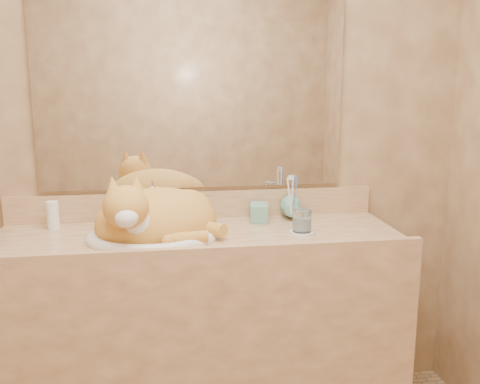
{
  "coord_description": "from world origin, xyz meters",
  "views": [
    {
      "loc": [
        -0.14,
        -1.31,
        1.44
      ],
      "look_at": [
        0.16,
        0.7,
        1.02
      ],
      "focal_mm": 40.0,
      "sensor_mm": 36.0,
      "label": 1
    }
  ],
  "objects": [
    {
      "name": "sink_basin",
      "position": [
        -0.18,
        0.7,
        0.93
      ],
      "size": [
        0.57,
        0.51,
        0.16
      ],
      "primitive_type": null,
      "rotation": [
        0.0,
        0.0,
        -0.21
      ],
      "color": "white",
      "rests_on": "vanity_counter"
    },
    {
      "name": "cat",
      "position": [
        -0.17,
        0.72,
        0.94
      ],
      "size": [
        0.56,
        0.49,
        0.26
      ],
      "primitive_type": null,
      "rotation": [
        0.0,
        0.0,
        0.21
      ],
      "color": "#C4802D",
      "rests_on": "sink_basin"
    },
    {
      "name": "wall_front",
      "position": [
        0.0,
        -1.0,
        1.25
      ],
      "size": [
        2.4,
        0.02,
        2.5
      ],
      "primitive_type": "cube",
      "color": "brown",
      "rests_on": "ground"
    },
    {
      "name": "faucet",
      "position": [
        -0.18,
        0.9,
        0.93
      ],
      "size": [
        0.05,
        0.11,
        0.15
      ],
      "primitive_type": null,
      "rotation": [
        0.0,
        0.0,
        -0.08
      ],
      "color": "silver",
      "rests_on": "vanity_counter"
    },
    {
      "name": "water_glass",
      "position": [
        0.41,
        0.68,
        0.9
      ],
      "size": [
        0.07,
        0.07,
        0.09
      ],
      "primitive_type": "cylinder",
      "color": "silver",
      "rests_on": "saucer"
    },
    {
      "name": "wall_back",
      "position": [
        0.0,
        1.0,
        1.25
      ],
      "size": [
        2.4,
        0.02,
        2.5
      ],
      "primitive_type": "cube",
      "color": "brown",
      "rests_on": "ground"
    },
    {
      "name": "toothbrush_cup",
      "position": [
        0.41,
        0.86,
        0.9
      ],
      "size": [
        0.12,
        0.12,
        0.09
      ],
      "primitive_type": "imported",
      "rotation": [
        0.0,
        0.0,
        -0.18
      ],
      "color": "#65A28D",
      "rests_on": "vanity_counter"
    },
    {
      "name": "vanity_counter",
      "position": [
        0.0,
        0.72,
        0.42
      ],
      "size": [
        1.6,
        0.55,
        0.85
      ],
      "primitive_type": null,
      "color": "#956743",
      "rests_on": "floor"
    },
    {
      "name": "mirror",
      "position": [
        0.0,
        0.99,
        1.39
      ],
      "size": [
        1.3,
        0.02,
        0.8
      ],
      "primitive_type": "cube",
      "color": "white",
      "rests_on": "wall_back"
    },
    {
      "name": "soap_dispenser",
      "position": [
        0.26,
        0.84,
        0.93
      ],
      "size": [
        0.09,
        0.09,
        0.17
      ],
      "primitive_type": "imported",
      "rotation": [
        0.0,
        0.0,
        -0.18
      ],
      "color": "#65A28D",
      "rests_on": "vanity_counter"
    },
    {
      "name": "toothbrushes",
      "position": [
        0.41,
        0.86,
        0.97
      ],
      "size": [
        0.03,
        0.03,
        0.21
      ],
      "primitive_type": null,
      "color": "white",
      "rests_on": "toothbrush_cup"
    },
    {
      "name": "saucer",
      "position": [
        0.41,
        0.68,
        0.85
      ],
      "size": [
        0.1,
        0.1,
        0.01
      ],
      "primitive_type": "cylinder",
      "color": "white",
      "rests_on": "vanity_counter"
    },
    {
      "name": "lotion_bottle",
      "position": [
        -0.58,
        0.89,
        0.91
      ],
      "size": [
        0.05,
        0.05,
        0.12
      ],
      "primitive_type": "cylinder",
      "color": "white",
      "rests_on": "vanity_counter"
    }
  ]
}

